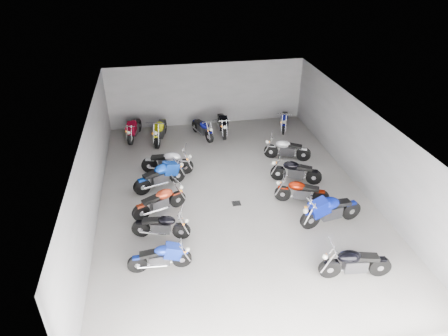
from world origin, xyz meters
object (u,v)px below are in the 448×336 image
Objects in this scene: motorcycle_left_f at (168,162)px; motorcycle_back_a at (134,128)px; drain_grate at (236,203)px; motorcycle_left_b at (160,257)px; motorcycle_right_a at (355,263)px; motorcycle_back_f at (284,120)px; motorcycle_right_e at (295,171)px; motorcycle_left_d at (160,201)px; motorcycle_back_c at (203,128)px; motorcycle_back_d at (222,123)px; motorcycle_back_b at (160,130)px; motorcycle_right_d at (301,192)px; motorcycle_right_f at (287,149)px; motorcycle_left_e at (160,176)px; motorcycle_left_c at (162,226)px; motorcycle_right_c at (331,210)px.

motorcycle_back_a is (-1.42, 3.65, -0.01)m from motorcycle_left_f.
motorcycle_left_b is (-2.90, -2.88, 0.45)m from drain_grate.
motorcycle_right_a is 10.30m from motorcycle_back_f.
drain_grate is 0.17× the size of motorcycle_right_e.
motorcycle_left_d is at bearing 125.05° from motorcycle_right_e.
motorcycle_left_f is 8.46m from motorcycle_right_a.
motorcycle_back_c is 4.24m from motorcycle_back_f.
motorcycle_left_b is 9.26m from motorcycle_back_a.
motorcycle_back_d reaches higher than motorcycle_back_a.
motorcycle_back_b is at bearing 70.61° from motorcycle_right_e.
motorcycle_back_d is at bearing 37.25° from motorcycle_right_d.
motorcycle_back_b is (-2.53, 5.81, 0.55)m from drain_grate.
motorcycle_left_b is 0.97× the size of motorcycle_right_e.
motorcycle_back_f is (0.88, 3.10, -0.02)m from motorcycle_right_f.
motorcycle_back_d is (3.25, 4.54, -0.00)m from motorcycle_left_e.
motorcycle_back_a is at bearing 38.24° from motorcycle_right_a.
motorcycle_right_a is 11.22m from motorcycle_back_b.
motorcycle_left_c is at bearing 69.98° from motorcycle_right_a.
drain_grate is at bearing 74.36° from motorcycle_back_c.
motorcycle_left_b is 0.82× the size of motorcycle_right_c.
motorcycle_right_e reaches higher than motorcycle_right_d.
motorcycle_left_f is at bearing 146.51° from motorcycle_left_d.
motorcycle_right_e is 5.67m from motorcycle_back_c.
motorcycle_left_c is (-2.79, -1.42, 0.46)m from drain_grate.
motorcycle_right_c reaches higher than motorcycle_left_f.
motorcycle_right_f is at bearing 166.98° from motorcycle_back_a.
motorcycle_left_e is at bearing 149.39° from drain_grate.
motorcycle_left_c is 8.26m from motorcycle_back_d.
motorcycle_right_c is 1.48m from motorcycle_right_d.
motorcycle_right_e reaches higher than motorcycle_back_c.
motorcycle_right_a reaches higher than motorcycle_back_a.
motorcycle_right_f is at bearing 135.66° from motorcycle_left_b.
motorcycle_right_c is 1.00× the size of motorcycle_back_b.
motorcycle_back_d is at bearing 120.33° from motorcycle_left_e.
motorcycle_right_d is 6.80m from motorcycle_back_c.
drain_grate is 0.17× the size of motorcycle_left_d.
motorcycle_back_b is at bearing 153.08° from motorcycle_left_d.
motorcycle_left_b is 0.91× the size of motorcycle_back_a.
motorcycle_right_c is 9.29m from motorcycle_back_b.
motorcycle_right_c is at bearing 93.82° from motorcycle_back_c.
motorcycle_right_e is 0.99× the size of motorcycle_right_f.
motorcycle_left_c is 0.99× the size of motorcycle_right_e.
motorcycle_back_b is 1.04× the size of motorcycle_back_d.
motorcycle_right_d is 6.73m from motorcycle_back_d.
motorcycle_back_d reaches higher than motorcycle_left_f.
motorcycle_left_e is at bearing 54.63° from motorcycle_back_f.
motorcycle_back_a reaches higher than motorcycle_back_c.
motorcycle_right_e is (0.27, 1.43, 0.01)m from motorcycle_right_d.
drain_grate is 3.17m from motorcycle_left_e.
motorcycle_left_f reaches higher than motorcycle_right_d.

